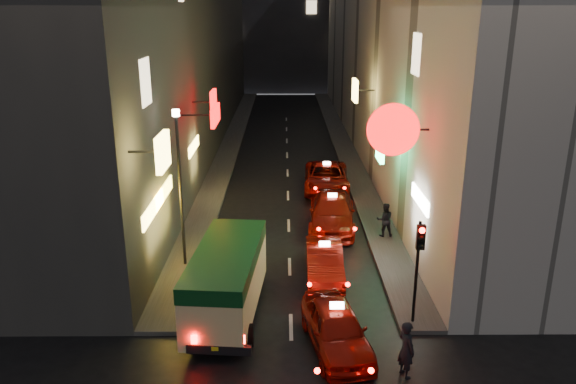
{
  "coord_description": "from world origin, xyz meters",
  "views": [
    {
      "loc": [
        -0.21,
        -7.54,
        9.93
      ],
      "look_at": [
        -0.07,
        13.0,
        3.17
      ],
      "focal_mm": 35.0,
      "sensor_mm": 36.0,
      "label": 1
    }
  ],
  "objects_px": {
    "minibus": "(227,274)",
    "lamp_post": "(180,179)",
    "traffic_light": "(419,252)",
    "pedestrian_crossing": "(407,346)",
    "taxi_near": "(336,325)"
  },
  "relations": [
    {
      "from": "minibus",
      "to": "lamp_post",
      "type": "distance_m",
      "value": 4.8
    },
    {
      "from": "minibus",
      "to": "traffic_light",
      "type": "distance_m",
      "value": 6.28
    },
    {
      "from": "pedestrian_crossing",
      "to": "lamp_post",
      "type": "distance_m",
      "value": 10.58
    },
    {
      "from": "traffic_light",
      "to": "pedestrian_crossing",
      "type": "bearing_deg",
      "value": -107.73
    },
    {
      "from": "pedestrian_crossing",
      "to": "lamp_post",
      "type": "relative_size",
      "value": 0.31
    },
    {
      "from": "taxi_near",
      "to": "pedestrian_crossing",
      "type": "height_order",
      "value": "pedestrian_crossing"
    },
    {
      "from": "pedestrian_crossing",
      "to": "minibus",
      "type": "bearing_deg",
      "value": 34.8
    },
    {
      "from": "taxi_near",
      "to": "traffic_light",
      "type": "height_order",
      "value": "traffic_light"
    },
    {
      "from": "traffic_light",
      "to": "taxi_near",
      "type": "bearing_deg",
      "value": -156.35
    },
    {
      "from": "minibus",
      "to": "taxi_near",
      "type": "distance_m",
      "value": 4.06
    },
    {
      "from": "minibus",
      "to": "taxi_near",
      "type": "bearing_deg",
      "value": -29.35
    },
    {
      "from": "minibus",
      "to": "traffic_light",
      "type": "xyz_separation_m",
      "value": [
        6.12,
        -0.8,
        1.16
      ]
    },
    {
      "from": "pedestrian_crossing",
      "to": "lamp_post",
      "type": "height_order",
      "value": "lamp_post"
    },
    {
      "from": "minibus",
      "to": "taxi_near",
      "type": "height_order",
      "value": "minibus"
    },
    {
      "from": "lamp_post",
      "to": "minibus",
      "type": "bearing_deg",
      "value": -60.84
    }
  ]
}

